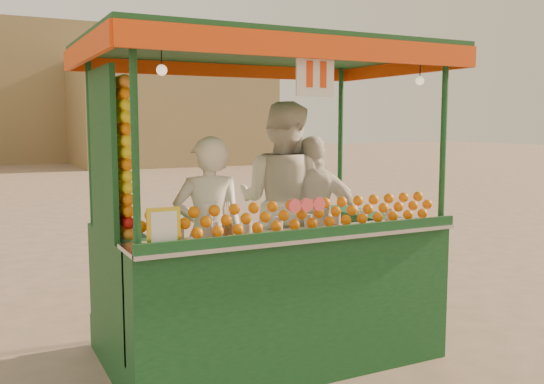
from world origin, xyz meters
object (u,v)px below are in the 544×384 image
juice_cart (263,259)px  vendor_left (209,234)px  vendor_middle (283,202)px  vendor_right (314,220)px

juice_cart → vendor_left: bearing=168.8°
vendor_middle → vendor_left: bearing=75.7°
vendor_right → vendor_left: bearing=41.6°
juice_cart → vendor_right: size_ratio=1.85×
juice_cart → vendor_left: juice_cart is taller
vendor_middle → juice_cart: bearing=98.2°
juice_cart → vendor_left: 0.51m
vendor_left → vendor_right: vendor_left is taller
vendor_left → vendor_right: 1.17m
vendor_left → vendor_right: size_ratio=1.01×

